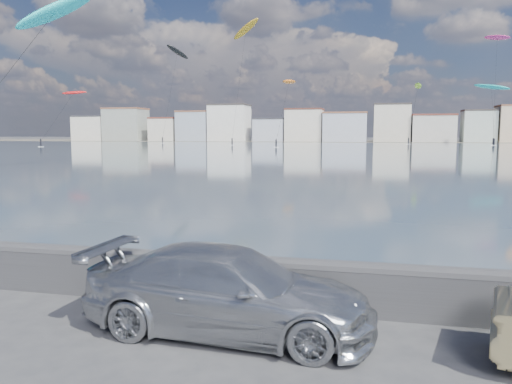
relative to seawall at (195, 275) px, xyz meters
The scene contains 14 objects.
ground 2.76m from the seawall, 90.00° to the right, with size 700.00×700.00×0.00m, color #333335.
bay_water 88.80m from the seawall, 90.00° to the left, with size 500.00×177.00×0.00m, color #3F4F68.
far_shore_strip 197.30m from the seawall, 90.00° to the left, with size 500.00×60.00×0.00m, color #4C473D.
seawall is the anchor object (origin of this frame).
far_buildings 183.39m from the seawall, 89.59° to the left, with size 240.79×13.26×14.60m.
car_silver 1.71m from the seawall, 49.73° to the right, with size 2.10×5.16×1.50m, color #B3B6BC.
kitesurfer_2 163.72m from the seawall, 111.74° to the left, with size 7.51×10.52×32.55m.
kitesurfer_3 156.82m from the seawall, 83.61° to the left, with size 4.78×13.44×19.01m.
kitesurfer_6 143.95m from the seawall, 103.59° to the left, with size 9.79×16.17×36.71m.
kitesurfer_10 118.89m from the seawall, 98.23° to the left, with size 3.93×14.43×16.99m.
kitesurfer_13 42.00m from the seawall, 127.82° to the left, with size 6.31×18.33×17.09m.
kitesurfer_14 159.63m from the seawall, 75.71° to the left, with size 7.62×14.84×32.48m.
kitesurfer_16 149.26m from the seawall, 75.88° to the left, with size 10.16×12.67×17.89m.
kitesurfer_17 134.87m from the seawall, 123.69° to the left, with size 7.65×15.57×14.84m.
Camera 1 is at (3.47, -6.82, 3.53)m, focal length 35.00 mm.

